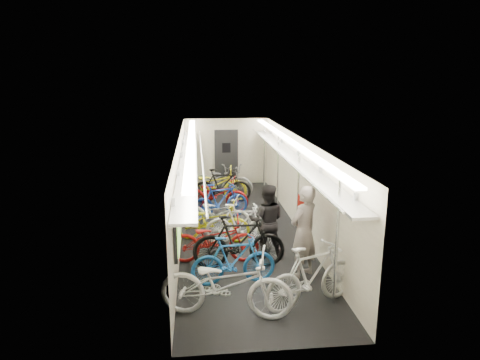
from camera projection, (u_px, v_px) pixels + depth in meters
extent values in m
plane|color=black|center=(240.00, 230.00, 11.04)|extent=(10.00, 10.00, 0.00)
plane|color=white|center=(240.00, 138.00, 10.47)|extent=(10.00, 10.00, 0.00)
plane|color=beige|center=(180.00, 187.00, 10.61)|extent=(0.00, 10.00, 10.00)
plane|color=beige|center=(299.00, 184.00, 10.91)|extent=(0.00, 10.00, 10.00)
plane|color=beige|center=(226.00, 151.00, 15.59)|extent=(3.00, 0.00, 3.00)
plane|color=beige|center=(277.00, 275.00, 5.93)|extent=(3.00, 0.00, 3.00)
cube|color=black|center=(177.00, 230.00, 7.51)|extent=(0.06, 1.10, 0.80)
cube|color=#A6D45C|center=(179.00, 230.00, 7.51)|extent=(0.02, 0.96, 0.66)
cube|color=black|center=(181.00, 196.00, 9.63)|extent=(0.06, 1.10, 0.80)
cube|color=#A6D45C|center=(182.00, 196.00, 9.64)|extent=(0.02, 0.96, 0.66)
cube|color=black|center=(183.00, 174.00, 11.76)|extent=(0.06, 1.10, 0.80)
cube|color=#A6D45C|center=(185.00, 174.00, 11.76)|extent=(0.02, 0.96, 0.66)
cube|color=black|center=(185.00, 159.00, 13.89)|extent=(0.06, 1.10, 0.80)
cube|color=#A6D45C|center=(186.00, 159.00, 13.89)|extent=(0.02, 0.96, 0.66)
cube|color=yellow|center=(179.00, 208.00, 8.56)|extent=(0.02, 0.22, 0.30)
cube|color=yellow|center=(182.00, 182.00, 10.69)|extent=(0.02, 0.22, 0.30)
cube|color=yellow|center=(184.00, 164.00, 12.81)|extent=(0.02, 0.22, 0.30)
cube|color=black|center=(226.00, 157.00, 15.58)|extent=(0.85, 0.08, 2.00)
cube|color=#999BA0|center=(188.00, 158.00, 10.46)|extent=(0.40, 9.70, 0.05)
cube|color=#999BA0|center=(291.00, 156.00, 10.71)|extent=(0.40, 9.70, 0.05)
cylinder|color=silver|center=(202.00, 154.00, 10.47)|extent=(0.04, 9.70, 0.04)
cylinder|color=silver|center=(278.00, 153.00, 10.66)|extent=(0.04, 9.70, 0.04)
cube|color=white|center=(191.00, 141.00, 10.37)|extent=(0.18, 9.60, 0.04)
cube|color=white|center=(288.00, 140.00, 10.61)|extent=(0.18, 9.60, 0.04)
cylinder|color=silver|center=(337.00, 239.00, 7.21)|extent=(0.05, 0.05, 2.38)
cylinder|color=silver|center=(298.00, 195.00, 9.92)|extent=(0.05, 0.05, 2.38)
cylinder|color=silver|center=(278.00, 171.00, 12.33)|extent=(0.05, 0.05, 2.38)
cylinder|color=silver|center=(264.00, 156.00, 14.75)|extent=(0.05, 0.05, 2.38)
imported|color=silver|center=(226.00, 284.00, 6.97)|extent=(2.32, 1.26, 1.16)
imported|color=#1C5EAB|center=(233.00, 260.00, 8.09)|extent=(1.65, 0.59, 0.98)
imported|color=#9E1411|center=(214.00, 240.00, 9.07)|extent=(1.94, 0.77, 1.00)
imported|color=black|center=(239.00, 242.00, 8.76)|extent=(1.92, 0.58, 1.15)
imported|color=#BBB611|center=(212.00, 222.00, 10.25)|extent=(1.95, 1.14, 0.97)
imported|color=white|center=(240.00, 224.00, 10.07)|extent=(1.66, 0.55, 0.98)
imported|color=silver|center=(218.00, 213.00, 10.90)|extent=(1.92, 1.27, 0.95)
imported|color=navy|center=(220.00, 201.00, 11.87)|extent=(1.74, 0.94, 1.01)
imported|color=maroon|center=(215.00, 194.00, 12.52)|extent=(2.08, 1.25, 1.03)
imported|color=black|center=(222.00, 186.00, 13.33)|extent=(1.84, 0.58, 1.09)
imported|color=yellow|center=(213.00, 185.00, 13.40)|extent=(2.20, 0.93, 1.12)
imported|color=silver|center=(312.00, 276.00, 7.29)|extent=(1.95, 1.19, 1.13)
imported|color=slate|center=(211.00, 184.00, 13.56)|extent=(2.19, 1.41, 1.09)
imported|color=slate|center=(223.00, 180.00, 14.09)|extent=(2.15, 1.40, 1.07)
imported|color=gray|center=(304.00, 232.00, 8.34)|extent=(0.81, 0.75, 1.85)
imported|color=black|center=(267.00, 221.00, 9.28)|extent=(0.88, 0.73, 1.64)
cube|color=#A11910|center=(304.00, 204.00, 8.94)|extent=(0.29, 0.22, 0.38)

